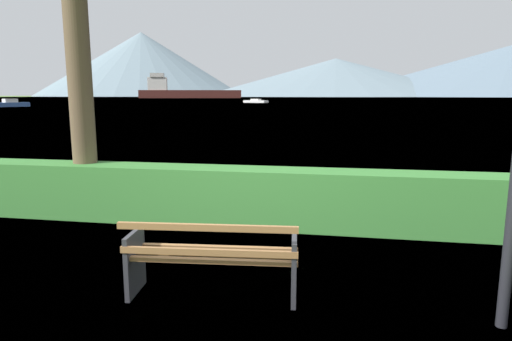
{
  "coord_description": "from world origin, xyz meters",
  "views": [
    {
      "loc": [
        1.22,
        -4.23,
        2.1
      ],
      "look_at": [
        0.0,
        2.53,
        0.91
      ],
      "focal_mm": 30.83,
      "sensor_mm": 36.0,
      "label": 1
    }
  ],
  "objects_px": {
    "cargo_ship_large": "(183,91)",
    "fishing_boat_near": "(256,101)",
    "park_bench": "(212,258)",
    "sailboat_mid": "(10,104)"
  },
  "relations": [
    {
      "from": "cargo_ship_large",
      "to": "fishing_boat_near",
      "type": "height_order",
      "value": "cargo_ship_large"
    },
    {
      "from": "park_bench",
      "to": "fishing_boat_near",
      "type": "distance_m",
      "value": 111.8
    },
    {
      "from": "park_bench",
      "to": "cargo_ship_large",
      "type": "height_order",
      "value": "cargo_ship_large"
    },
    {
      "from": "park_bench",
      "to": "fishing_boat_near",
      "type": "xyz_separation_m",
      "value": [
        -19.38,
        110.11,
        -0.05
      ]
    },
    {
      "from": "cargo_ship_large",
      "to": "fishing_boat_near",
      "type": "distance_m",
      "value": 165.96
    },
    {
      "from": "park_bench",
      "to": "cargo_ship_large",
      "type": "relative_size",
      "value": 0.03
    },
    {
      "from": "park_bench",
      "to": "cargo_ship_large",
      "type": "bearing_deg",
      "value": 109.59
    },
    {
      "from": "sailboat_mid",
      "to": "park_bench",
      "type": "bearing_deg",
      "value": -49.67
    },
    {
      "from": "cargo_ship_large",
      "to": "fishing_boat_near",
      "type": "bearing_deg",
      "value": -63.95
    },
    {
      "from": "park_bench",
      "to": "sailboat_mid",
      "type": "bearing_deg",
      "value": 130.33
    }
  ]
}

